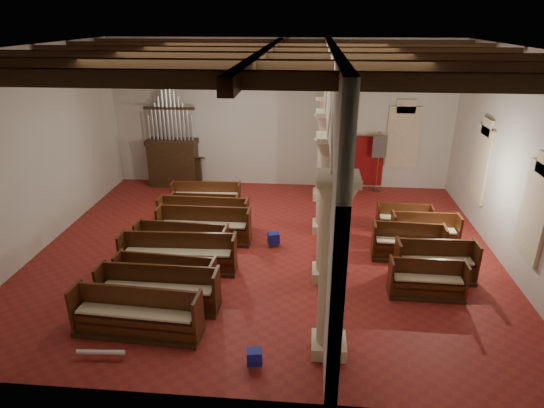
{
  "coord_description": "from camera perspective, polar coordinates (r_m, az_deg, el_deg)",
  "views": [
    {
      "loc": [
        1.26,
        -12.5,
        6.8
      ],
      "look_at": [
        0.13,
        0.5,
        1.35
      ],
      "focal_mm": 30.0,
      "sensor_mm": 36.0,
      "label": 1
    }
  ],
  "objects": [
    {
      "name": "ceiling_beams",
      "position": [
        12.61,
        -0.82,
        18.22
      ],
      "size": [
        13.8,
        11.8,
        0.3
      ],
      "primitive_type": null,
      "color": "#3A2412",
      "rests_on": "wall_back"
    },
    {
      "name": "dossal_curtain",
      "position": [
        19.4,
        11.43,
        5.33
      ],
      "size": [
        1.8,
        0.07,
        2.17
      ],
      "color": "maroon",
      "rests_on": "floor"
    },
    {
      "name": "nave_pew_4",
      "position": [
        14.04,
        -11.19,
        -5.15
      ],
      "size": [
        2.82,
        0.84,
        1.05
      ],
      "rotation": [
        0.0,
        0.0,
        -0.05
      ],
      "color": "#3A2412",
      "rests_on": "floor"
    },
    {
      "name": "processional_banner",
      "position": [
        19.17,
        13.07,
        3.89
      ],
      "size": [
        0.58,
        0.74,
        2.53
      ],
      "rotation": [
        0.0,
        0.0,
        0.13
      ],
      "color": "#3A2412",
      "rests_on": "floor"
    },
    {
      "name": "window_right_a",
      "position": [
        13.23,
        30.2,
        -0.9
      ],
      "size": [
        0.03,
        1.0,
        2.2
      ],
      "primitive_type": "cube",
      "color": "#2F6A53",
      "rests_on": "wall_right"
    },
    {
      "name": "floor",
      "position": [
        14.29,
        -0.69,
        -5.74
      ],
      "size": [
        14.0,
        14.0,
        0.0
      ],
      "primitive_type": "plane",
      "color": "maroon",
      "rests_on": "ground"
    },
    {
      "name": "nave_pew_3",
      "position": [
        13.3,
        -11.62,
        -6.75
      ],
      "size": [
        3.3,
        0.88,
        1.12
      ],
      "rotation": [
        0.0,
        0.0,
        0.04
      ],
      "color": "#3A2412",
      "rests_on": "floor"
    },
    {
      "name": "hymnal_box_c",
      "position": [
        14.37,
        0.19,
        -4.32
      ],
      "size": [
        0.42,
        0.37,
        0.35
      ],
      "primitive_type": "cube",
      "rotation": [
        0.0,
        0.0,
        0.29
      ],
      "color": "navy",
      "rests_on": "floor"
    },
    {
      "name": "aisle_pew_0",
      "position": [
        12.61,
        18.81,
        -9.51
      ],
      "size": [
        1.94,
        0.7,
        1.0
      ],
      "rotation": [
        0.0,
        0.0,
        -0.02
      ],
      "color": "#3A2412",
      "rests_on": "floor"
    },
    {
      "name": "wall_left",
      "position": [
        15.46,
        -27.69,
        5.84
      ],
      "size": [
        0.02,
        12.0,
        6.0
      ],
      "primitive_type": "cube",
      "color": "beige",
      "rests_on": "floor"
    },
    {
      "name": "nave_pew_0",
      "position": [
        11.11,
        -16.53,
        -13.75
      ],
      "size": [
        3.0,
        0.92,
        1.13
      ],
      "rotation": [
        0.0,
        0.0,
        -0.06
      ],
      "color": "#3A2412",
      "rests_on": "floor"
    },
    {
      "name": "wall_back",
      "position": [
        18.93,
        1.07,
        11.1
      ],
      "size": [
        14.0,
        0.02,
        6.0
      ],
      "primitive_type": "cube",
      "color": "beige",
      "rests_on": "floor"
    },
    {
      "name": "hymnal_box_b",
      "position": [
        11.57,
        -7.48,
        -12.05
      ],
      "size": [
        0.33,
        0.28,
        0.3
      ],
      "primitive_type": "cube",
      "rotation": [
        0.0,
        0.0,
        0.14
      ],
      "color": "navy",
      "rests_on": "floor"
    },
    {
      "name": "tube_heater_b",
      "position": [
        10.98,
        -14.11,
        -15.35
      ],
      "size": [
        0.94,
        0.36,
        0.09
      ],
      "primitive_type": "cylinder",
      "rotation": [
        0.0,
        1.57,
        -0.29
      ],
      "color": "white",
      "rests_on": "floor"
    },
    {
      "name": "aisle_pew_1",
      "position": [
        13.39,
        19.74,
        -7.42
      ],
      "size": [
        2.18,
        0.83,
        1.14
      ],
      "rotation": [
        0.0,
        0.0,
        0.03
      ],
      "color": "#3A2412",
      "rests_on": "floor"
    },
    {
      "name": "wall_right",
      "position": [
        14.28,
        28.55,
        4.44
      ],
      "size": [
        0.02,
        12.0,
        6.0
      ],
      "primitive_type": "cube",
      "color": "beige",
      "rests_on": "floor"
    },
    {
      "name": "ceiling",
      "position": [
        12.59,
        -0.82,
        19.04
      ],
      "size": [
        14.0,
        14.0,
        0.0
      ],
      "primitive_type": "plane",
      "rotation": [
        3.14,
        0.0,
        0.0
      ],
      "color": "black",
      "rests_on": "wall_back"
    },
    {
      "name": "nave_pew_8",
      "position": [
        17.49,
        -8.24,
        0.66
      ],
      "size": [
        2.64,
        0.77,
        0.95
      ],
      "rotation": [
        0.0,
        0.0,
        0.05
      ],
      "color": "#3A2412",
      "rests_on": "floor"
    },
    {
      "name": "aisle_pew_2",
      "position": [
        14.22,
        16.61,
        -5.23
      ],
      "size": [
        2.12,
        0.84,
        1.11
      ],
      "rotation": [
        0.0,
        0.0,
        -0.05
      ],
      "color": "#3A2412",
      "rests_on": "floor"
    },
    {
      "name": "pipe_organ",
      "position": [
        19.67,
        -12.34,
        6.12
      ],
      "size": [
        2.1,
        0.85,
        4.4
      ],
      "color": "#3A2412",
      "rests_on": "floor"
    },
    {
      "name": "arcade",
      "position": [
        12.93,
        7.28,
        8.0
      ],
      "size": [
        0.9,
        11.9,
        6.0
      ],
      "color": "beige",
      "rests_on": "floor"
    },
    {
      "name": "lectern",
      "position": [
        19.61,
        -9.2,
        3.87
      ],
      "size": [
        0.56,
        0.57,
        1.39
      ],
      "rotation": [
        0.0,
        0.0,
        -0.02
      ],
      "color": "#3D2B13",
      "rests_on": "floor"
    },
    {
      "name": "nave_pew_6",
      "position": [
        15.62,
        -8.53,
        -1.9
      ],
      "size": [
        3.03,
        0.78,
        1.12
      ],
      "rotation": [
        0.0,
        0.0,
        -0.01
      ],
      "color": "#3A2412",
      "rests_on": "floor"
    },
    {
      "name": "nave_pew_7",
      "position": [
        16.31,
        -8.43,
        -1.0
      ],
      "size": [
        2.41,
        0.64,
        0.96
      ],
      "rotation": [
        0.0,
        0.0,
        0.0
      ],
      "color": "#3A2412",
      "rests_on": "floor"
    },
    {
      "name": "hymnal_box_a",
      "position": [
        9.92,
        -2.23,
        -18.59
      ],
      "size": [
        0.35,
        0.31,
        0.32
      ],
      "primitive_type": "cube",
      "rotation": [
        0.0,
        0.0,
        0.16
      ],
      "color": "navy",
      "rests_on": "floor"
    },
    {
      "name": "window_back",
      "position": [
        19.41,
        16.09,
        8.09
      ],
      "size": [
        1.0,
        0.03,
        2.2
      ],
      "primitive_type": "cube",
      "color": "#2F6A53",
      "rests_on": "wall_back"
    },
    {
      "name": "aisle_pew_4",
      "position": [
        15.92,
        16.15,
        -2.26
      ],
      "size": [
        1.83,
        0.73,
        0.97
      ],
      "rotation": [
        0.0,
        0.0,
        -0.05
      ],
      "color": "#3A2412",
      "rests_on": "floor"
    },
    {
      "name": "aisle_pew_3",
      "position": [
        15.08,
        18.54,
        -3.81
      ],
      "size": [
        2.06,
        0.74,
        1.1
      ],
      "rotation": [
        0.0,
        0.0,
        0.0
      ],
      "color": "#3A2412",
      "rests_on": "floor"
    },
    {
      "name": "nave_pew_2",
      "position": [
        12.46,
        -13.12,
        -9.25
      ],
      "size": [
        2.69,
        0.84,
        1.0
      ],
      "rotation": [
        0.0,
        0.0,
        -0.07
      ],
      "color": "#3A2412",
      "rests_on": "floor"
    },
    {
      "name": "nave_pew_1",
      "position": [
        11.85,
        -13.98,
        -10.97
      ],
      "size": [
        3.01,
        0.78,
        1.11
      ],
      "rotation": [
        0.0,
        0.0,
        -0.01
      ],
      "color": "#3A2412",
      "rests_on": "floor"
    },
    {
      "name": "tube_heater_a",
      "position": [
        10.8,
        -20.7,
        -17.01
      ],
      "size": [
        1.04,
        0.17,
        0.1
      ],
      "primitive_type": "cylinder",
      "rotation": [
        0.0,
        1.57,
        0.06
      ],
      "color": "white",
      "rests_on": "floor"
    },
    {
      "name": "wall_front",
      "position": [
        7.64,
        -5.22,
        -7.26
      ],
      "size": [
        14.0,
        0.02,
        6.0
      ],
      "primitive_type": "cube",
      "color": "beige",
      "rests_on": "floor"
    },
    {
      "name": "window_right_b",
      "position": [
        16.7,
        24.85,
        4.56
      ],
      "size": [
        0.03,
        1.0,
        2.2
      ],
      "primitive_type": "cube",
      "color": "#2F6A53",
      "rests_on": "wall_right"
    },
    {
      "name": "nave_pew_5",
      "position": [
        14.79,
        -8.47,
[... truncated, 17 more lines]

